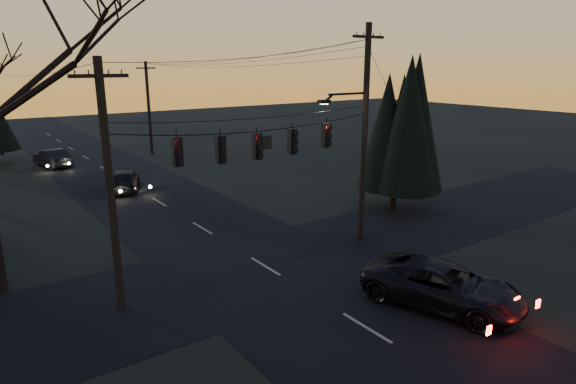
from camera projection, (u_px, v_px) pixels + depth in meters
main_road at (172, 210)px, 28.08m from camera, size 8.00×120.00×0.02m
cross_road at (265, 266)px, 20.23m from camera, size 60.00×7.00×0.02m
utility_pole_right at (360, 240)px, 23.33m from camera, size 5.00×0.30×10.00m
utility_pole_left at (122, 307)px, 16.85m from camera, size 1.80×0.30×8.50m
utility_pole_far_r at (152, 155)px, 45.31m from camera, size 1.80×0.30×8.50m
utility_pole_far_l at (3, 155)px, 45.12m from camera, size 0.30×0.30×8.00m
span_signal_assembly at (258, 144)px, 18.75m from camera, size 11.50×0.44×1.61m
evergreen_right at (397, 132)px, 27.11m from camera, size 3.92×3.92×7.90m
suv_near at (442, 286)px, 16.78m from camera, size 4.15×6.03×1.53m
sedan_oncoming_a at (125, 180)px, 32.15m from camera, size 3.27×4.69×1.48m
sedan_oncoming_b at (52, 158)px, 39.68m from camera, size 2.50×4.70×1.47m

